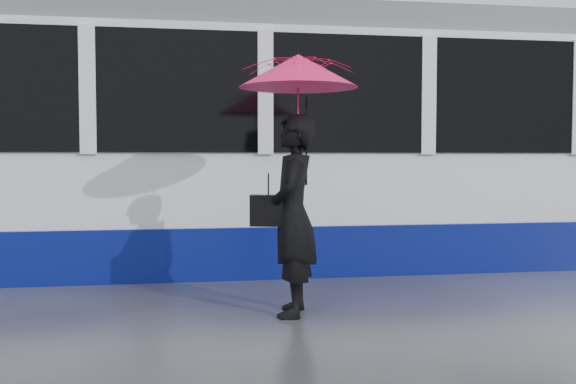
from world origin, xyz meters
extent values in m
plane|color=#27272B|center=(0.00, 0.00, 0.00)|extent=(90.00, 90.00, 0.00)
cube|color=#3F3D38|center=(0.00, 1.78, 0.01)|extent=(34.00, 0.07, 0.02)
cube|color=#3F3D38|center=(0.00, 3.22, 0.01)|extent=(34.00, 0.07, 0.02)
cube|color=white|center=(-0.40, 2.50, 1.52)|extent=(24.00, 2.40, 2.95)
cube|color=navy|center=(-0.40, 2.50, 0.31)|extent=(24.00, 2.56, 0.62)
cube|color=black|center=(-0.40, 2.50, 2.20)|extent=(23.00, 2.48, 1.40)
cube|color=slate|center=(-0.40, 2.50, 3.17)|extent=(23.60, 2.20, 0.35)
imported|color=black|center=(1.13, -0.48, 0.92)|extent=(0.58, 0.75, 1.83)
imported|color=#EB135D|center=(1.18, -0.48, 1.93)|extent=(1.20, 1.21, 0.92)
cone|color=#EB135D|center=(1.18, -0.48, 2.22)|extent=(1.29, 1.29, 0.30)
cylinder|color=black|center=(1.18, -0.48, 2.39)|extent=(0.01, 0.01, 0.07)
cylinder|color=black|center=(1.26, -0.45, 1.59)|extent=(0.02, 0.02, 0.80)
cube|color=black|center=(0.91, -0.46, 0.96)|extent=(0.35, 0.21, 0.28)
cylinder|color=black|center=(0.91, -0.46, 1.19)|extent=(0.01, 0.01, 0.18)
camera|label=1|loc=(0.15, -6.20, 1.43)|focal=40.00mm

